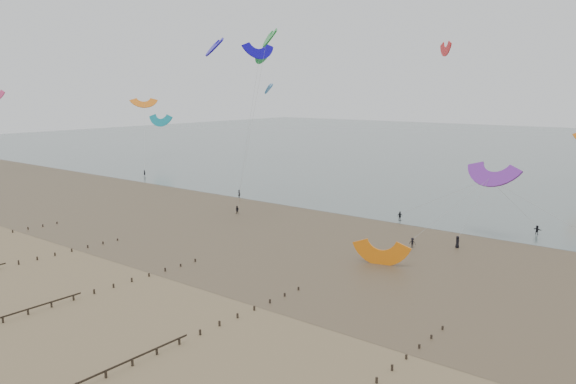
# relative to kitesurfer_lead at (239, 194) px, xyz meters

# --- Properties ---
(ground) EXTENTS (500.00, 500.00, 0.00)m
(ground) POSITION_rel_kitesurfer_lead_xyz_m (23.45, -50.06, -0.91)
(ground) COLOR brown
(ground) RESTS_ON ground
(sea_and_shore) EXTENTS (500.00, 665.00, 0.03)m
(sea_and_shore) POSITION_rel_kitesurfer_lead_xyz_m (19.37, -15.66, -0.90)
(sea_and_shore) COLOR #475654
(sea_and_shore) RESTS_ON ground
(kitesurfer_lead) EXTENTS (0.71, 0.52, 1.81)m
(kitesurfer_lead) POSITION_rel_kitesurfer_lead_xyz_m (0.00, 0.00, 0.00)
(kitesurfer_lead) COLOR black
(kitesurfer_lead) RESTS_ON ground
(kitesurfers) EXTENTS (115.84, 20.82, 1.84)m
(kitesurfers) POSITION_rel_kitesurfer_lead_xyz_m (42.63, -2.83, -0.07)
(kitesurfers) COLOR black
(kitesurfers) RESTS_ON ground
(grounded_kite) EXTENTS (7.76, 6.71, 3.67)m
(grounded_kite) POSITION_rel_kitesurfer_lead_xyz_m (48.19, -23.13, -0.91)
(grounded_kite) COLOR orange
(grounded_kite) RESTS_ON ground
(kites_airborne) EXTENTS (242.39, 117.00, 40.40)m
(kites_airborne) POSITION_rel_kitesurfer_lead_xyz_m (25.72, 36.93, 20.96)
(kites_airborne) COLOR #E13775
(kites_airborne) RESTS_ON ground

